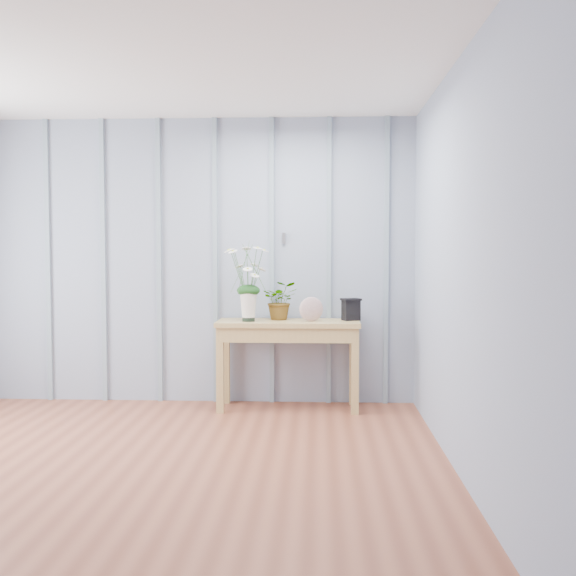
{
  "coord_description": "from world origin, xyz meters",
  "views": [
    {
      "loc": [
        1.17,
        -3.66,
        1.34
      ],
      "look_at": [
        0.91,
        1.94,
        1.03
      ],
      "focal_mm": 42.0,
      "sensor_mm": 36.0,
      "label": 1
    }
  ],
  "objects_px": {
    "carved_box": "(351,309)",
    "sideboard": "(288,334)",
    "felt_disc_vessel": "(311,309)",
    "daisy_vase": "(248,271)"
  },
  "relations": [
    {
      "from": "daisy_vase",
      "to": "felt_disc_vessel",
      "type": "relative_size",
      "value": 3.25
    },
    {
      "from": "carved_box",
      "to": "sideboard",
      "type": "bearing_deg",
      "value": -174.07
    },
    {
      "from": "daisy_vase",
      "to": "felt_disc_vessel",
      "type": "bearing_deg",
      "value": 1.45
    },
    {
      "from": "felt_disc_vessel",
      "to": "daisy_vase",
      "type": "bearing_deg",
      "value": 165.24
    },
    {
      "from": "daisy_vase",
      "to": "sideboard",
      "type": "bearing_deg",
      "value": 10.89
    },
    {
      "from": "sideboard",
      "to": "carved_box",
      "type": "bearing_deg",
      "value": 5.93
    },
    {
      "from": "sideboard",
      "to": "felt_disc_vessel",
      "type": "bearing_deg",
      "value": -14.51
    },
    {
      "from": "felt_disc_vessel",
      "to": "carved_box",
      "type": "xyz_separation_m",
      "value": [
        0.34,
        0.11,
        -0.01
      ]
    },
    {
      "from": "sideboard",
      "to": "daisy_vase",
      "type": "relative_size",
      "value": 1.8
    },
    {
      "from": "carved_box",
      "to": "daisy_vase",
      "type": "bearing_deg",
      "value": -172.15
    }
  ]
}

